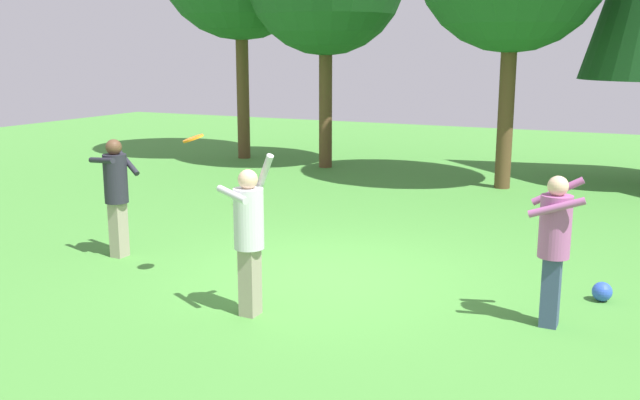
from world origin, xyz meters
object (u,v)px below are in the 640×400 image
object	(u,v)px
frisbee	(193,138)
person_bystander	(554,238)
ball_blue	(602,292)
person_catcher	(116,188)
ball_red	(243,199)
person_thrower	(249,229)

from	to	relation	value
frisbee	person_bystander	bearing A→B (deg)	6.95
person_bystander	ball_blue	world-z (taller)	person_bystander
person_catcher	frisbee	size ratio (longest dim) A/B	4.72
person_bystander	frisbee	world-z (taller)	frisbee
frisbee	ball_red	xyz separation A→B (m)	(-2.07, 4.40, -1.77)
ball_blue	person_catcher	bearing A→B (deg)	-170.89
person_catcher	frisbee	world-z (taller)	frisbee
person_catcher	person_thrower	bearing A→B (deg)	-4.41
person_catcher	person_bystander	world-z (taller)	person_catcher
person_bystander	ball_red	xyz separation A→B (m)	(-6.39, 3.87, -0.86)
frisbee	ball_blue	bearing A→B (deg)	18.75
ball_red	person_bystander	bearing A→B (deg)	-31.22
person_thrower	person_bystander	distance (m)	3.35
person_thrower	ball_red	world-z (taller)	person_thrower
ball_blue	frisbee	bearing A→B (deg)	-161.25
person_bystander	ball_red	distance (m)	7.52
person_thrower	person_catcher	size ratio (longest dim) A/B	1.07
person_thrower	ball_blue	xyz separation A→B (m)	(3.60, 2.25, -0.89)
person_thrower	ball_blue	world-z (taller)	person_thrower
ball_blue	ball_red	distance (m)	7.39
person_catcher	frisbee	bearing A→B (deg)	0.00
person_bystander	person_thrower	bearing A→B (deg)	13.22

